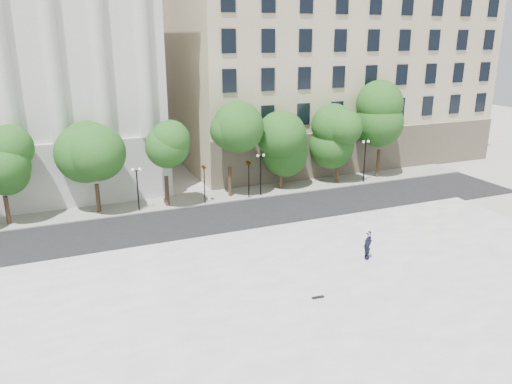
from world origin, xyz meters
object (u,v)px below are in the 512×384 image
(traffic_light_east, at_px, (249,160))
(skateboard, at_px, (318,297))
(person_lying, at_px, (367,256))
(traffic_light_west, at_px, (204,165))

(traffic_light_east, distance_m, skateboard, 20.20)
(person_lying, bearing_deg, skateboard, -174.97)
(traffic_light_west, distance_m, person_lying, 17.77)
(person_lying, distance_m, skateboard, 6.46)
(traffic_light_east, bearing_deg, person_lying, -83.09)
(traffic_light_west, bearing_deg, traffic_light_east, 0.00)
(traffic_light_west, relative_size, skateboard, 5.86)
(traffic_light_east, xyz_separation_m, skateboard, (-3.58, -19.61, -3.29))
(traffic_light_east, bearing_deg, traffic_light_west, 180.00)
(traffic_light_west, bearing_deg, person_lying, -68.87)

